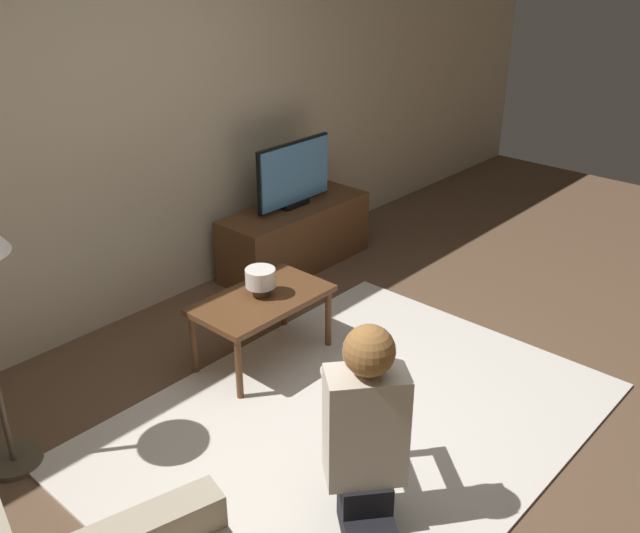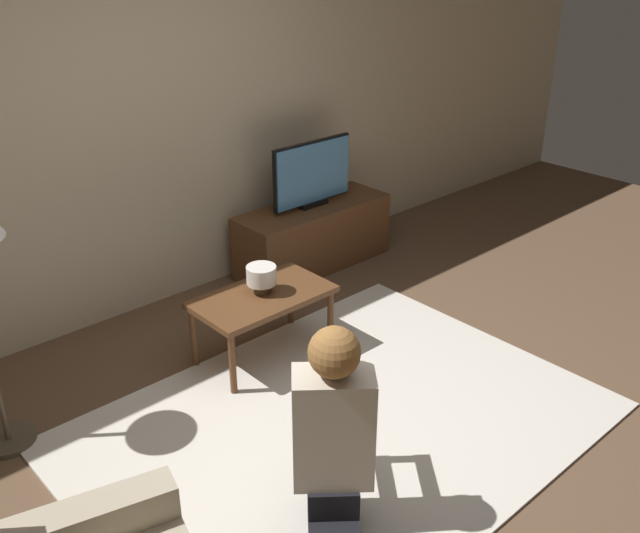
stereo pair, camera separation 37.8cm
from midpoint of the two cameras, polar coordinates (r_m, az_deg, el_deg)
The scene contains 8 objects.
ground_plane at distance 3.92m, azimuth -0.24°, elevation -12.60°, with size 10.00×10.00×0.00m, color brown.
wall_back at distance 4.74m, azimuth -18.19°, elevation 10.63°, with size 10.00×0.06×2.60m.
rug at distance 3.91m, azimuth -0.24°, elevation -12.51°, with size 2.72×2.00×0.02m.
tv_stand at distance 5.53m, azimuth -3.94°, elevation 2.38°, with size 1.26×0.45×0.50m.
tv at distance 5.35m, azimuth -4.13°, elevation 7.35°, with size 0.73×0.08×0.50m.
coffee_table at distance 4.27m, azimuth -7.19°, elevation -3.11°, with size 0.83×0.47×0.44m.
person_kneeling at distance 3.04m, azimuth 0.08°, elevation -12.91°, with size 0.68×0.75×1.00m.
table_lamp at distance 4.23m, azimuth -7.34°, elevation -1.09°, with size 0.18×0.18×0.17m.
Camera 1 is at (-2.42, -1.93, 2.43)m, focal length 40.00 mm.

